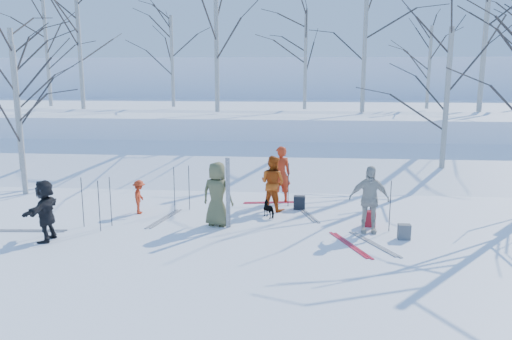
# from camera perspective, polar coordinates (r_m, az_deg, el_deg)

# --- Properties ---
(ground) EXTENTS (120.00, 120.00, 0.00)m
(ground) POSITION_cam_1_polar(r_m,az_deg,el_deg) (13.08, -0.59, -6.88)
(ground) COLOR white
(ground) RESTS_ON ground
(snow_ramp) EXTENTS (70.00, 9.49, 4.12)m
(snow_ramp) POSITION_cam_1_polar(r_m,az_deg,el_deg) (19.80, 1.42, -0.16)
(snow_ramp) COLOR white
(snow_ramp) RESTS_ON ground
(snow_plateau) EXTENTS (70.00, 18.00, 2.20)m
(snow_plateau) POSITION_cam_1_polar(r_m,az_deg,el_deg) (29.55, 2.68, 5.30)
(snow_plateau) COLOR white
(snow_plateau) RESTS_ON ground
(far_hill) EXTENTS (90.00, 30.00, 6.00)m
(far_hill) POSITION_cam_1_polar(r_m,az_deg,el_deg) (50.43, 3.74, 8.91)
(far_hill) COLOR white
(far_hill) RESTS_ON ground
(skier_olive_center) EXTENTS (0.95, 0.74, 1.73)m
(skier_olive_center) POSITION_cam_1_polar(r_m,az_deg,el_deg) (13.28, -4.45, -2.75)
(skier_olive_center) COLOR brown
(skier_olive_center) RESTS_ON ground
(skier_red_north) EXTENTS (0.73, 0.56, 1.78)m
(skier_red_north) POSITION_cam_1_polar(r_m,az_deg,el_deg) (15.63, 2.81, -0.49)
(skier_red_north) COLOR red
(skier_red_north) RESTS_ON ground
(skier_redor_behind) EXTENTS (1.00, 0.94, 1.64)m
(skier_redor_behind) POSITION_cam_1_polar(r_m,az_deg,el_deg) (14.74, 1.91, -1.50)
(skier_redor_behind) COLOR #B9450E
(skier_redor_behind) RESTS_ON ground
(skier_red_seated) EXTENTS (0.44, 0.67, 0.99)m
(skier_red_seated) POSITION_cam_1_polar(r_m,az_deg,el_deg) (14.83, -13.19, -3.01)
(skier_red_seated) COLOR red
(skier_red_seated) RESTS_ON ground
(skier_cream_east) EXTENTS (1.02, 0.43, 1.74)m
(skier_cream_east) POSITION_cam_1_polar(r_m,az_deg,el_deg) (13.01, 12.79, -3.29)
(skier_cream_east) COLOR beige
(skier_cream_east) RESTS_ON ground
(skier_grey_west) EXTENTS (0.46, 1.41, 1.52)m
(skier_grey_west) POSITION_cam_1_polar(r_m,az_deg,el_deg) (13.12, -22.94, -4.29)
(skier_grey_west) COLOR black
(skier_grey_west) RESTS_ON ground
(dog) EXTENTS (0.55, 0.60, 0.47)m
(dog) POSITION_cam_1_polar(r_m,az_deg,el_deg) (14.15, 1.57, -4.47)
(dog) COLOR black
(dog) RESTS_ON ground
(upright_ski_left) EXTENTS (0.09, 0.16, 1.90)m
(upright_ski_left) POSITION_cam_1_polar(r_m,az_deg,el_deg) (12.99, -3.32, -2.67)
(upright_ski_left) COLOR silver
(upright_ski_left) RESTS_ON ground
(upright_ski_right) EXTENTS (0.10, 0.23, 1.89)m
(upright_ski_right) POSITION_cam_1_polar(r_m,az_deg,el_deg) (12.99, -3.12, -2.67)
(upright_ski_right) COLOR silver
(upright_ski_right) RESTS_ON ground
(ski_pair_a) EXTENTS (1.74, 2.06, 0.02)m
(ski_pair_a) POSITION_cam_1_polar(r_m,az_deg,el_deg) (12.38, 13.34, -8.22)
(ski_pair_a) COLOR silver
(ski_pair_a) RESTS_ON ground
(ski_pair_b) EXTENTS (1.53, 2.04, 0.02)m
(ski_pair_b) POSITION_cam_1_polar(r_m,az_deg,el_deg) (12.20, 10.70, -8.41)
(ski_pair_b) COLOR red
(ski_pair_b) RESTS_ON ground
(ski_pair_c) EXTENTS (0.96, 1.98, 0.02)m
(ski_pair_c) POSITION_cam_1_polar(r_m,az_deg,el_deg) (14.27, -10.43, -5.48)
(ski_pair_c) COLOR silver
(ski_pair_c) RESTS_ON ground
(ski_pair_d) EXTENTS (0.49, 1.93, 0.02)m
(ski_pair_d) POSITION_cam_1_polar(r_m,az_deg,el_deg) (14.27, -24.44, -6.32)
(ski_pair_d) COLOR silver
(ski_pair_d) RESTS_ON ground
(ski_pair_e) EXTENTS (0.80, 1.96, 0.02)m
(ski_pair_e) POSITION_cam_1_polar(r_m,az_deg,el_deg) (15.72, 2.05, -3.72)
(ski_pair_e) COLOR red
(ski_pair_e) RESTS_ON ground
(ski_pair_f) EXTENTS (1.30, 2.02, 0.02)m
(ski_pair_f) POSITION_cam_1_polar(r_m,az_deg,el_deg) (14.61, 5.77, -4.94)
(ski_pair_f) COLOR silver
(ski_pair_f) RESTS_ON ground
(ski_pole_a) EXTENTS (0.02, 0.02, 1.34)m
(ski_pole_a) POSITION_cam_1_polar(r_m,az_deg,el_deg) (13.42, -17.49, -3.96)
(ski_pole_a) COLOR black
(ski_pole_a) RESTS_ON ground
(ski_pole_b) EXTENTS (0.02, 0.02, 1.34)m
(ski_pole_b) POSITION_cam_1_polar(r_m,az_deg,el_deg) (13.56, 12.96, -3.57)
(ski_pole_b) COLOR black
(ski_pole_b) RESTS_ON ground
(ski_pole_c) EXTENTS (0.02, 0.02, 1.34)m
(ski_pole_c) POSITION_cam_1_polar(r_m,az_deg,el_deg) (15.13, 1.48, -1.74)
(ski_pole_c) COLOR black
(ski_pole_c) RESTS_ON ground
(ski_pole_d) EXTENTS (0.02, 0.02, 1.34)m
(ski_pole_d) POSITION_cam_1_polar(r_m,az_deg,el_deg) (13.26, 15.08, -4.02)
(ski_pole_d) COLOR black
(ski_pole_d) RESTS_ON ground
(ski_pole_e) EXTENTS (0.02, 0.02, 1.34)m
(ski_pole_e) POSITION_cam_1_polar(r_m,az_deg,el_deg) (13.80, -16.29, -3.48)
(ski_pole_e) COLOR black
(ski_pole_e) RESTS_ON ground
(ski_pole_f) EXTENTS (0.02, 0.02, 1.34)m
(ski_pole_f) POSITION_cam_1_polar(r_m,az_deg,el_deg) (15.18, 3.71, -1.71)
(ski_pole_f) COLOR black
(ski_pole_f) RESTS_ON ground
(ski_pole_g) EXTENTS (0.02, 0.02, 1.34)m
(ski_pole_g) POSITION_cam_1_polar(r_m,az_deg,el_deg) (13.95, -19.22, -3.50)
(ski_pole_g) COLOR black
(ski_pole_g) RESTS_ON ground
(ski_pole_h) EXTENTS (0.02, 0.02, 1.34)m
(ski_pole_h) POSITION_cam_1_polar(r_m,az_deg,el_deg) (14.77, -9.32, -2.21)
(ski_pole_h) COLOR black
(ski_pole_h) RESTS_ON ground
(ski_pole_i) EXTENTS (0.02, 0.02, 1.34)m
(ski_pole_i) POSITION_cam_1_polar(r_m,az_deg,el_deg) (14.91, -7.66, -2.03)
(ski_pole_i) COLOR black
(ski_pole_i) RESTS_ON ground
(backpack_red) EXTENTS (0.32, 0.22, 0.42)m
(backpack_red) POSITION_cam_1_polar(r_m,az_deg,el_deg) (13.66, 12.79, -5.45)
(backpack_red) COLOR maroon
(backpack_red) RESTS_ON ground
(backpack_grey) EXTENTS (0.30, 0.20, 0.38)m
(backpack_grey) POSITION_cam_1_polar(r_m,az_deg,el_deg) (12.87, 16.57, -6.79)
(backpack_grey) COLOR #515458
(backpack_grey) RESTS_ON ground
(backpack_dark) EXTENTS (0.34, 0.24, 0.40)m
(backpack_dark) POSITION_cam_1_polar(r_m,az_deg,el_deg) (15.01, 4.97, -3.73)
(backpack_dark) COLOR black
(backpack_dark) RESTS_ON ground
(birch_plateau_a) EXTENTS (5.37, 5.37, 6.81)m
(birch_plateau_a) POSITION_cam_1_polar(r_m,az_deg,el_deg) (23.39, -4.55, 15.00)
(birch_plateau_a) COLOR silver
(birch_plateau_a) RESTS_ON snow_plateau
(birch_plateau_b) EXTENTS (4.45, 4.45, 5.50)m
(birch_plateau_b) POSITION_cam_1_polar(r_m,az_deg,el_deg) (29.31, -22.77, 12.14)
(birch_plateau_b) COLOR silver
(birch_plateau_b) RESTS_ON snow_plateau
(birch_plateau_c) EXTENTS (3.86, 3.86, 4.66)m
(birch_plateau_c) POSITION_cam_1_polar(r_m,az_deg,el_deg) (26.81, -9.56, 12.10)
(birch_plateau_c) COLOR silver
(birch_plateau_c) RESTS_ON snow_plateau
(birch_plateau_e) EXTENTS (3.42, 3.42, 4.03)m
(birch_plateau_e) POSITION_cam_1_polar(r_m,az_deg,el_deg) (26.62, 19.19, 10.98)
(birch_plateau_e) COLOR silver
(birch_plateau_e) RESTS_ON snow_plateau
(birch_plateau_f) EXTENTS (6.24, 6.24, 8.05)m
(birch_plateau_f) POSITION_cam_1_polar(r_m,az_deg,el_deg) (25.31, 24.85, 15.16)
(birch_plateau_f) COLOR silver
(birch_plateau_f) RESTS_ON snow_plateau
(birch_plateau_g) EXTENTS (3.91, 3.91, 4.74)m
(birch_plateau_g) POSITION_cam_1_polar(r_m,az_deg,el_deg) (25.05, 5.67, 12.36)
(birch_plateau_g) COLOR silver
(birch_plateau_g) RESTS_ON snow_plateau
(birch_plateau_h) EXTENTS (5.20, 5.20, 6.57)m
(birch_plateau_h) POSITION_cam_1_polar(r_m,az_deg,el_deg) (23.75, 12.35, 14.43)
(birch_plateau_h) COLOR silver
(birch_plateau_h) RESTS_ON snow_plateau
(birch_plateau_i) EXTENTS (5.21, 5.21, 6.59)m
(birch_plateau_i) POSITION_cam_1_polar(r_m,az_deg,el_deg) (26.42, -19.56, 13.74)
(birch_plateau_i) COLOR silver
(birch_plateau_i) RESTS_ON snow_plateau
(birch_edge_a) EXTENTS (4.02, 4.02, 4.88)m
(birch_edge_a) POSITION_cam_1_polar(r_m,az_deg,el_deg) (18.17, -25.45, 5.02)
(birch_edge_a) COLOR silver
(birch_edge_a) RESTS_ON ground
(birch_edge_d) EXTENTS (4.52, 4.52, 5.60)m
(birch_edge_d) POSITION_cam_1_polar(r_m,az_deg,el_deg) (20.68, -25.67, 6.64)
(birch_edge_d) COLOR silver
(birch_edge_d) RESTS_ON ground
(birch_edge_e) EXTENTS (4.51, 4.51, 5.58)m
(birch_edge_e) POSITION_cam_1_polar(r_m,az_deg,el_deg) (19.20, 20.90, 6.71)
(birch_edge_e) COLOR silver
(birch_edge_e) RESTS_ON ground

